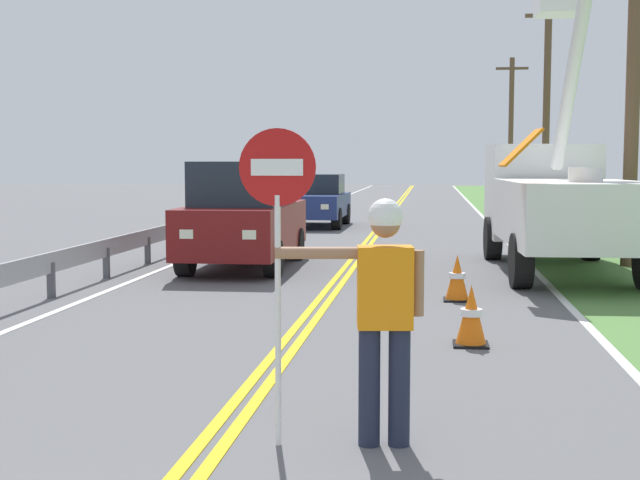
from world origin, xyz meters
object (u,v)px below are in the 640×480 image
oncoming_sedan_second (316,201)px  utility_pole_near (634,60)px  utility_bucket_truck (558,197)px  utility_pole_mid (547,104)px  utility_pole_far (511,126)px  traffic_cone_mid (457,279)px  stop_sign_paddle (278,215)px  flagger_worker (383,305)px  oncoming_suv_nearest (245,214)px  traffic_cone_lead (471,317)px

oncoming_sedan_second → utility_pole_near: size_ratio=0.53×
utility_bucket_truck → utility_pole_mid: utility_pole_mid is taller
utility_pole_far → traffic_cone_mid: (-4.09, -37.09, -3.83)m
utility_bucket_truck → utility_pole_near: size_ratio=0.88×
utility_bucket_truck → traffic_cone_mid: 4.63m
stop_sign_paddle → oncoming_sedan_second: (-2.59, 21.68, -0.88)m
utility_bucket_truck → oncoming_sedan_second: 12.39m
flagger_worker → oncoming_sedan_second: flagger_worker is taller
oncoming_suv_nearest → utility_pole_near: bearing=9.0°
traffic_cone_lead → stop_sign_paddle: bearing=-113.1°
utility_pole_near → utility_bucket_truck: bearing=-151.1°
utility_bucket_truck → utility_pole_far: size_ratio=0.86×
flagger_worker → utility_pole_far: utility_pole_far is taller
oncoming_sedan_second → utility_pole_near: bearing=-52.4°
utility_bucket_truck → utility_pole_far: 33.25m
traffic_cone_mid → traffic_cone_lead: bearing=-88.9°
stop_sign_paddle → traffic_cone_mid: (1.51, 6.90, -1.37)m
oncoming_suv_nearest → utility_pole_near: 8.28m
oncoming_sedan_second → traffic_cone_mid: bearing=-74.5°
oncoming_sedan_second → traffic_cone_lead: oncoming_sedan_second is taller
oncoming_sedan_second → flagger_worker: bearing=-81.2°
utility_pole_mid → utility_pole_far: 15.08m
utility_pole_near → utility_pole_mid: bearing=88.2°
oncoming_suv_nearest → utility_pole_near: size_ratio=0.59×
utility_bucket_truck → utility_pole_mid: size_ratio=0.82×
oncoming_sedan_second → traffic_cone_lead: bearing=-77.0°
utility_bucket_truck → traffic_cone_lead: size_ratio=9.84×
flagger_worker → utility_pole_near: (4.29, 11.67, 3.05)m
utility_pole_mid → oncoming_sedan_second: bearing=-138.5°
stop_sign_paddle → utility_pole_far: utility_pole_far is taller
flagger_worker → utility_pole_far: 44.28m
oncoming_sedan_second → traffic_cone_mid: size_ratio=5.89×
flagger_worker → utility_bucket_truck: utility_bucket_truck is taller
stop_sign_paddle → utility_bucket_truck: 11.48m
utility_pole_near → traffic_cone_lead: 9.56m
oncoming_suv_nearest → utility_pole_mid: utility_pole_mid is taller
flagger_worker → utility_pole_near: 12.80m
stop_sign_paddle → utility_bucket_truck: utility_bucket_truck is taller
oncoming_suv_nearest → traffic_cone_lead: bearing=-59.0°
utility_pole_mid → traffic_cone_lead: bearing=-99.1°
utility_pole_mid → traffic_cone_lead: (-4.03, -25.23, -4.05)m
traffic_cone_mid → utility_pole_far: bearing=83.7°
traffic_cone_lead → utility_pole_far: bearing=84.3°
utility_bucket_truck → traffic_cone_mid: (-2.02, -4.02, -1.09)m
utility_pole_far → traffic_cone_lead: utility_pole_far is taller
oncoming_sedan_second → utility_pole_near: 12.94m
flagger_worker → utility_pole_far: (4.83, 43.90, 3.12)m
stop_sign_paddle → utility_pole_mid: utility_pole_mid is taller
flagger_worker → traffic_cone_mid: bearing=83.7°
flagger_worker → traffic_cone_lead: (0.81, 3.60, -0.71)m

